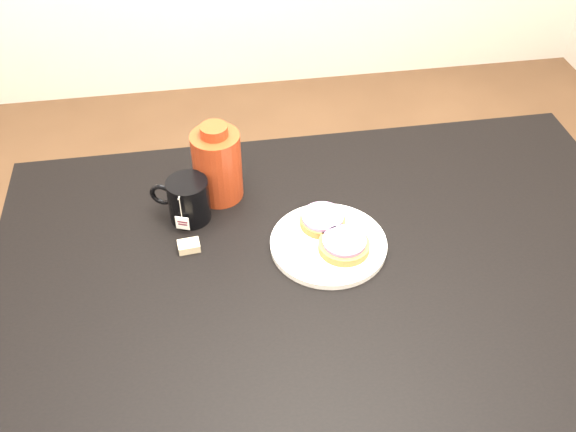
{
  "coord_description": "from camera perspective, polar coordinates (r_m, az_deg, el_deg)",
  "views": [
    {
      "loc": [
        -0.24,
        -0.89,
        1.71
      ],
      "look_at": [
        -0.08,
        0.09,
        0.81
      ],
      "focal_mm": 40.0,
      "sensor_mm": 36.0,
      "label": 1
    }
  ],
  "objects": [
    {
      "name": "teabag_pouch",
      "position": [
        1.36,
        -8.8,
        -2.66
      ],
      "size": [
        0.05,
        0.04,
        0.02
      ],
      "primitive_type": "cube",
      "rotation": [
        0.0,
        0.0,
        0.09
      ],
      "color": "#C6B793",
      "rests_on": "table"
    },
    {
      "name": "mug",
      "position": [
        1.4,
        -8.9,
        1.44
      ],
      "size": [
        0.14,
        0.12,
        0.1
      ],
      "rotation": [
        0.0,
        0.0,
        -0.37
      ],
      "color": "black",
      "rests_on": "table"
    },
    {
      "name": "plate",
      "position": [
        1.35,
        3.62,
        -2.43
      ],
      "size": [
        0.25,
        0.25,
        0.02
      ],
      "color": "white",
      "rests_on": "table"
    },
    {
      "name": "bagel_front",
      "position": [
        1.33,
        5.0,
        -2.56
      ],
      "size": [
        0.15,
        0.15,
        0.03
      ],
      "color": "brown",
      "rests_on": "plate"
    },
    {
      "name": "table",
      "position": [
        1.39,
        3.9,
        -6.48
      ],
      "size": [
        1.4,
        0.9,
        0.75
      ],
      "color": "black",
      "rests_on": "ground_plane"
    },
    {
      "name": "bagel_back",
      "position": [
        1.38,
        3.09,
        -0.34
      ],
      "size": [
        0.11,
        0.11,
        0.03
      ],
      "color": "brown",
      "rests_on": "plate"
    },
    {
      "name": "bagel_package",
      "position": [
        1.43,
        -6.31,
        4.57
      ],
      "size": [
        0.14,
        0.14,
        0.19
      ],
      "rotation": [
        0.0,
        0.0,
        -0.28
      ],
      "color": "maroon",
      "rests_on": "table"
    }
  ]
}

